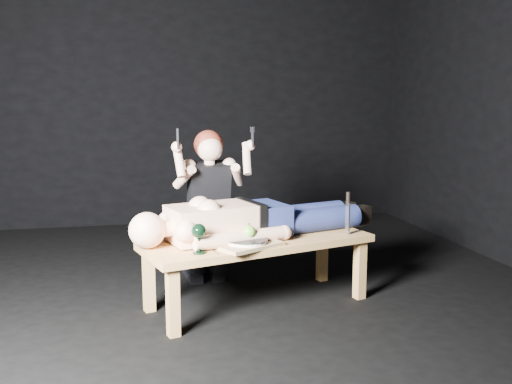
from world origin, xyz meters
TOP-DOWN VIEW (x-y plane):
  - ground at (0.00, 0.00)m, footprint 5.00×5.00m
  - back_wall at (0.00, 2.50)m, footprint 5.00×0.00m
  - table at (0.30, -0.23)m, footprint 1.59×0.94m
  - lying_man at (0.32, -0.13)m, footprint 1.68×0.91m
  - kneeling_woman at (0.03, 0.29)m, footprint 0.68×0.75m
  - serving_tray at (0.18, -0.41)m, footprint 0.48×0.43m
  - plate at (0.18, -0.41)m, footprint 0.35×0.35m
  - apple at (0.20, -0.40)m, footprint 0.09×0.09m
  - goblet at (-0.12, -0.51)m, footprint 0.11×0.11m
  - fork_flat at (-0.04, -0.48)m, footprint 0.06×0.16m
  - knife_flat at (0.37, -0.37)m, footprint 0.07×0.15m
  - spoon_flat at (0.35, -0.29)m, footprint 0.12×0.12m
  - carving_knife at (0.91, -0.24)m, footprint 0.05×0.05m

SIDE VIEW (x-z plane):
  - ground at x=0.00m, z-range 0.00..0.00m
  - table at x=0.30m, z-range 0.00..0.45m
  - fork_flat at x=-0.04m, z-range 0.45..0.46m
  - knife_flat at x=0.37m, z-range 0.45..0.46m
  - spoon_flat at x=0.35m, z-range 0.45..0.46m
  - serving_tray at x=0.18m, z-range 0.45..0.47m
  - plate at x=0.18m, z-range 0.47..0.49m
  - apple at x=0.20m, z-range 0.49..0.58m
  - goblet at x=-0.12m, z-range 0.45..0.63m
  - kneeling_woman at x=0.03m, z-range 0.00..1.17m
  - lying_man at x=0.32m, z-range 0.45..0.73m
  - carving_knife at x=0.91m, z-range 0.45..0.74m
  - back_wall at x=0.00m, z-range -1.00..4.00m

